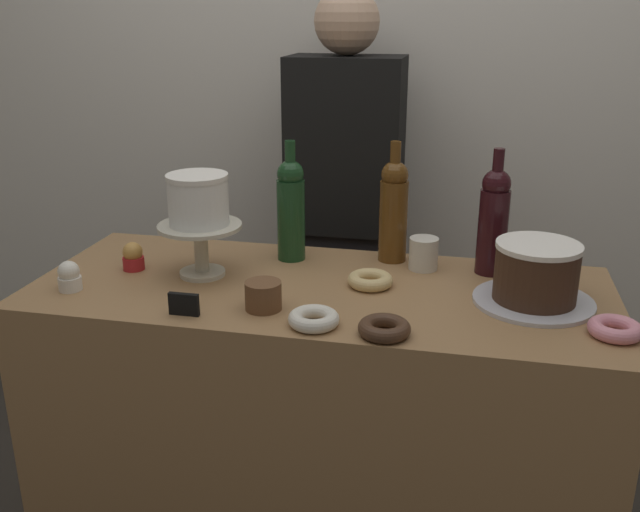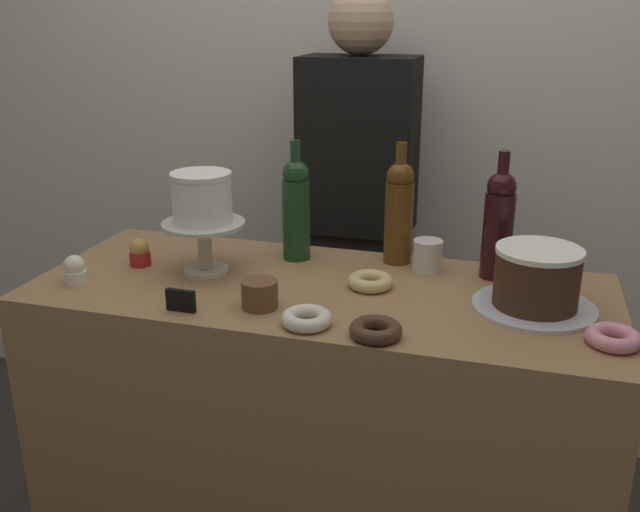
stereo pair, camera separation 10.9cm
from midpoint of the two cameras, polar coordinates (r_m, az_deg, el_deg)
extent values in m
cube|color=silver|center=(2.47, 7.13, 13.86)|extent=(6.00, 0.05, 2.60)
cube|color=#997047|center=(1.95, 1.66, -14.71)|extent=(1.43, 0.59, 0.89)
cylinder|color=beige|center=(1.84, -7.57, -1.15)|extent=(0.12, 0.12, 0.01)
cylinder|color=beige|center=(1.82, -7.66, 0.72)|extent=(0.04, 0.04, 0.11)
cylinder|color=beige|center=(1.80, -7.75, 2.60)|extent=(0.21, 0.21, 0.01)
cylinder|color=white|center=(1.78, -7.84, 4.53)|extent=(0.15, 0.15, 0.12)
cylinder|color=white|center=(1.77, -7.94, 6.54)|extent=(0.15, 0.15, 0.01)
cylinder|color=silver|center=(1.70, 18.77, -3.96)|extent=(0.28, 0.28, 0.01)
cylinder|color=#3D2619|center=(1.67, 19.02, -1.84)|extent=(0.19, 0.19, 0.12)
cylinder|color=white|center=(1.65, 19.28, 0.37)|extent=(0.19, 0.19, 0.01)
cylinder|color=black|center=(1.83, 15.89, 1.57)|extent=(0.08, 0.08, 0.22)
sphere|color=black|center=(1.80, 16.26, 5.43)|extent=(0.07, 0.07, 0.07)
cylinder|color=black|center=(1.79, 16.42, 7.01)|extent=(0.03, 0.03, 0.08)
cylinder|color=#193D1E|center=(1.90, -0.29, 2.97)|extent=(0.08, 0.08, 0.22)
sphere|color=#193D1E|center=(1.86, -0.29, 6.71)|extent=(0.07, 0.07, 0.07)
cylinder|color=#193D1E|center=(1.85, -0.30, 8.24)|extent=(0.03, 0.03, 0.08)
cylinder|color=#5B3814|center=(1.89, 8.05, 2.68)|extent=(0.08, 0.08, 0.22)
sphere|color=#5B3814|center=(1.85, 8.23, 6.44)|extent=(0.07, 0.07, 0.07)
cylinder|color=#5B3814|center=(1.84, 8.31, 7.98)|extent=(0.03, 0.03, 0.08)
cylinder|color=white|center=(1.83, -17.65, -1.67)|extent=(0.06, 0.06, 0.03)
sphere|color=white|center=(1.82, -17.75, -0.75)|extent=(0.05, 0.05, 0.05)
cylinder|color=red|center=(1.92, -12.83, -0.25)|extent=(0.06, 0.06, 0.03)
sphere|color=#CC9347|center=(1.91, -12.90, 0.64)|extent=(0.05, 0.05, 0.05)
torus|color=silver|center=(1.52, 0.97, -5.13)|extent=(0.11, 0.11, 0.03)
torus|color=pink|center=(1.58, 24.60, -6.09)|extent=(0.11, 0.11, 0.03)
torus|color=#E0C17F|center=(1.73, 5.93, -2.08)|extent=(0.11, 0.11, 0.03)
torus|color=#472D1E|center=(1.48, 6.67, -6.01)|extent=(0.11, 0.11, 0.03)
cylinder|color=brown|center=(1.62, -2.97, -4.03)|extent=(0.08, 0.08, 0.01)
cylinder|color=brown|center=(1.61, -2.98, -3.67)|extent=(0.08, 0.08, 0.01)
cylinder|color=brown|center=(1.61, -2.99, -3.31)|extent=(0.08, 0.08, 0.01)
cylinder|color=brown|center=(1.60, -2.99, -2.95)|extent=(0.08, 0.08, 0.01)
cylinder|color=brown|center=(1.60, -3.00, -2.59)|extent=(0.08, 0.08, 0.01)
cylinder|color=brown|center=(1.60, -3.01, -2.22)|extent=(0.08, 0.08, 0.01)
cube|color=black|center=(1.61, -9.35, -3.62)|extent=(0.07, 0.01, 0.05)
cylinder|color=silver|center=(1.85, 10.41, -0.01)|extent=(0.08, 0.08, 0.08)
cube|color=black|center=(2.48, 4.13, -7.14)|extent=(0.28, 0.18, 0.85)
cube|color=black|center=(2.26, 4.56, 8.93)|extent=(0.36, 0.22, 0.55)
sphere|color=tan|center=(2.22, 4.83, 18.48)|extent=(0.20, 0.20, 0.20)
camera|label=1|loc=(0.05, -88.17, 0.65)|focal=39.37mm
camera|label=2|loc=(0.05, 91.83, -0.65)|focal=39.37mm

